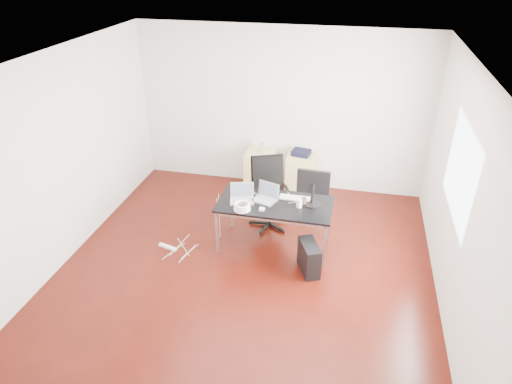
% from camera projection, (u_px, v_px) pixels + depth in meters
% --- Properties ---
extents(room_shell, '(5.00, 5.00, 5.00)m').
position_uv_depth(room_shell, '(249.00, 174.00, 5.66)').
color(room_shell, '#340B06').
rests_on(room_shell, ground).
extents(desk, '(1.60, 0.80, 0.73)m').
position_uv_depth(desk, '(275.00, 206.00, 6.40)').
color(desk, black).
rests_on(desk, ground).
extents(office_chair, '(0.62, 0.64, 1.08)m').
position_uv_depth(office_chair, '(269.00, 189.00, 6.98)').
color(office_chair, black).
rests_on(office_chair, ground).
extents(filing_cabinet_left, '(0.50, 0.50, 0.70)m').
position_uv_depth(filing_cabinet_left, '(260.00, 170.00, 8.13)').
color(filing_cabinet_left, tan).
rests_on(filing_cabinet_left, ground).
extents(filing_cabinet_right, '(0.50, 0.50, 0.70)m').
position_uv_depth(filing_cabinet_right, '(301.00, 174.00, 7.99)').
color(filing_cabinet_right, tan).
rests_on(filing_cabinet_right, ground).
extents(pc_tower, '(0.37, 0.49, 0.44)m').
position_uv_depth(pc_tower, '(309.00, 258.00, 6.11)').
color(pc_tower, black).
rests_on(pc_tower, ground).
extents(wastebasket, '(0.26, 0.26, 0.28)m').
position_uv_depth(wastebasket, '(268.00, 181.00, 8.23)').
color(wastebasket, black).
rests_on(wastebasket, ground).
extents(power_strip, '(0.30, 0.14, 0.04)m').
position_uv_depth(power_strip, '(168.00, 247.00, 6.66)').
color(power_strip, white).
rests_on(power_strip, ground).
extents(laptop_left, '(0.38, 0.33, 0.23)m').
position_uv_depth(laptop_left, '(242.00, 197.00, 6.42)').
color(laptop_left, silver).
rests_on(laptop_left, desk).
extents(laptop_right, '(0.40, 0.35, 0.23)m').
position_uv_depth(laptop_right, '(266.00, 196.00, 6.43)').
color(laptop_right, silver).
rests_on(laptop_right, desk).
extents(monitor, '(0.45, 0.26, 0.51)m').
position_uv_depth(monitor, '(313.00, 186.00, 6.22)').
color(monitor, black).
rests_on(monitor, desk).
extents(keyboard, '(0.44, 0.14, 0.02)m').
position_uv_depth(keyboard, '(295.00, 198.00, 6.47)').
color(keyboard, white).
rests_on(keyboard, desk).
extents(cup_white, '(0.10, 0.10, 0.12)m').
position_uv_depth(cup_white, '(299.00, 203.00, 6.25)').
color(cup_white, white).
rests_on(cup_white, desk).
extents(cup_brown, '(0.10, 0.10, 0.10)m').
position_uv_depth(cup_brown, '(304.00, 201.00, 6.32)').
color(cup_brown, '#522D1C').
rests_on(cup_brown, desk).
extents(cable_coil, '(0.24, 0.24, 0.11)m').
position_uv_depth(cable_coil, '(242.00, 207.00, 6.18)').
color(cable_coil, white).
rests_on(cable_coil, desk).
extents(power_adapter, '(0.07, 0.07, 0.03)m').
position_uv_depth(power_adapter, '(262.00, 209.00, 6.20)').
color(power_adapter, white).
rests_on(power_adapter, desk).
extents(speaker, '(0.10, 0.09, 0.18)m').
position_uv_depth(speaker, '(263.00, 148.00, 7.92)').
color(speaker, '#9E9E9E').
rests_on(speaker, filing_cabinet_left).
extents(navy_garment, '(0.34, 0.29, 0.09)m').
position_uv_depth(navy_garment, '(301.00, 153.00, 7.84)').
color(navy_garment, black).
rests_on(navy_garment, filing_cabinet_right).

